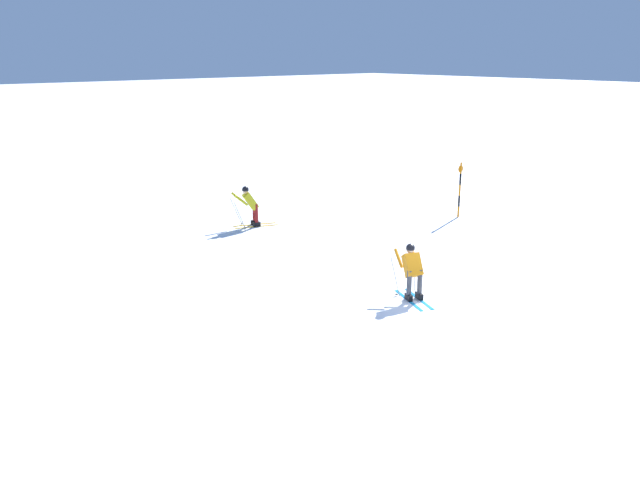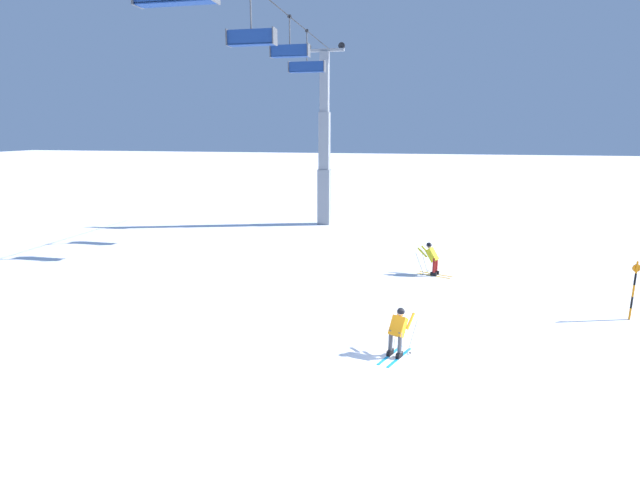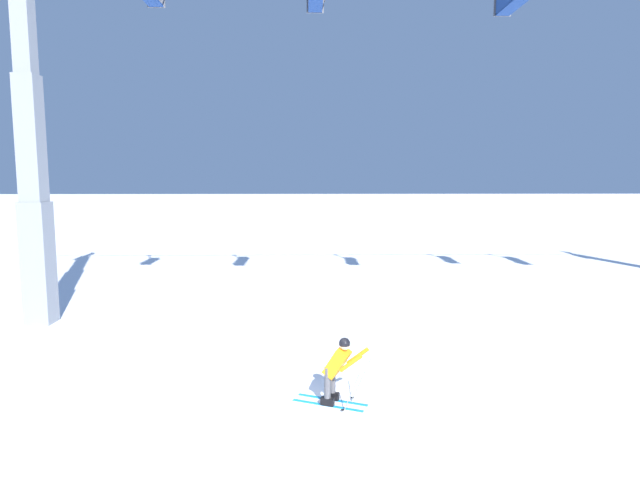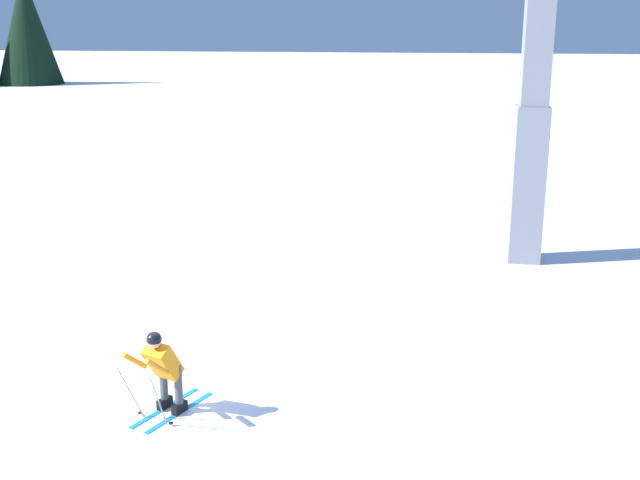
{
  "view_description": "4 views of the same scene",
  "coord_description": "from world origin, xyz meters",
  "px_view_note": "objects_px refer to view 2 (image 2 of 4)",
  "views": [
    {
      "loc": [
        -9.92,
        12.71,
        6.3
      ],
      "look_at": [
        0.51,
        3.62,
        2.29
      ],
      "focal_mm": 36.61,
      "sensor_mm": 36.0,
      "label": 1
    },
    {
      "loc": [
        -13.2,
        -0.35,
        6.68
      ],
      "look_at": [
        0.81,
        2.67,
        3.44
      ],
      "focal_mm": 27.38,
      "sensor_mm": 36.0,
      "label": 2
    },
    {
      "loc": [
        0.11,
        -10.5,
        4.78
      ],
      "look_at": [
        0.41,
        3.54,
        3.08
      ],
      "focal_mm": 30.04,
      "sensor_mm": 36.0,
      "label": 3
    },
    {
      "loc": [
        11.68,
        4.24,
        6.06
      ],
      "look_at": [
        1.49,
        2.82,
        3.18
      ],
      "focal_mm": 44.97,
      "sensor_mm": 36.0,
      "label": 4
    }
  ],
  "objects_px": {
    "skier_carving_main": "(398,329)",
    "lift_tower_far": "(324,153)",
    "chairlift_seat_fourth": "(290,51)",
    "chairlift_seat_farthest": "(307,66)",
    "skier_distant_uphill": "(432,256)",
    "chairlift_seat_middle": "(251,36)",
    "trail_marker_pole": "(634,289)"
  },
  "relations": [
    {
      "from": "skier_carving_main",
      "to": "trail_marker_pole",
      "type": "xyz_separation_m",
      "value": [
        4.6,
        -8.02,
        0.33
      ]
    },
    {
      "from": "chairlift_seat_fourth",
      "to": "chairlift_seat_farthest",
      "type": "bearing_deg",
      "value": -0.0
    },
    {
      "from": "chairlift_seat_middle",
      "to": "chairlift_seat_farthest",
      "type": "bearing_deg",
      "value": -0.0
    },
    {
      "from": "lift_tower_far",
      "to": "chairlift_seat_fourth",
      "type": "height_order",
      "value": "lift_tower_far"
    },
    {
      "from": "lift_tower_far",
      "to": "skier_distant_uphill",
      "type": "bearing_deg",
      "value": -146.58
    },
    {
      "from": "chairlift_seat_fourth",
      "to": "skier_distant_uphill",
      "type": "distance_m",
      "value": 12.53
    },
    {
      "from": "lift_tower_far",
      "to": "chairlift_seat_middle",
      "type": "height_order",
      "value": "lift_tower_far"
    },
    {
      "from": "chairlift_seat_middle",
      "to": "chairlift_seat_farthest",
      "type": "distance_m",
      "value": 9.38
    },
    {
      "from": "chairlift_seat_middle",
      "to": "chairlift_seat_fourth",
      "type": "height_order",
      "value": "same"
    },
    {
      "from": "chairlift_seat_middle",
      "to": "chairlift_seat_fourth",
      "type": "relative_size",
      "value": 1.16
    },
    {
      "from": "chairlift_seat_middle",
      "to": "trail_marker_pole",
      "type": "height_order",
      "value": "chairlift_seat_middle"
    },
    {
      "from": "skier_carving_main",
      "to": "chairlift_seat_fourth",
      "type": "relative_size",
      "value": 0.84
    },
    {
      "from": "skier_carving_main",
      "to": "skier_distant_uphill",
      "type": "distance_m",
      "value": 8.91
    },
    {
      "from": "chairlift_seat_middle",
      "to": "skier_distant_uphill",
      "type": "relative_size",
      "value": 1.32
    },
    {
      "from": "chairlift_seat_middle",
      "to": "chairlift_seat_fourth",
      "type": "bearing_deg",
      "value": 0.0
    },
    {
      "from": "lift_tower_far",
      "to": "trail_marker_pole",
      "type": "relative_size",
      "value": 5.7
    },
    {
      "from": "trail_marker_pole",
      "to": "chairlift_seat_farthest",
      "type": "bearing_deg",
      "value": 54.08
    },
    {
      "from": "lift_tower_far",
      "to": "chairlift_seat_middle",
      "type": "bearing_deg",
      "value": 180.0
    },
    {
      "from": "chairlift_seat_middle",
      "to": "chairlift_seat_fourth",
      "type": "distance_m",
      "value": 5.71
    },
    {
      "from": "chairlift_seat_farthest",
      "to": "trail_marker_pole",
      "type": "xyz_separation_m",
      "value": [
        -10.49,
        -14.47,
        -9.11
      ]
    },
    {
      "from": "trail_marker_pole",
      "to": "chairlift_seat_fourth",
      "type": "bearing_deg",
      "value": 64.8
    },
    {
      "from": "lift_tower_far",
      "to": "skier_carving_main",
      "type": "bearing_deg",
      "value": -162.31
    },
    {
      "from": "chairlift_seat_farthest",
      "to": "skier_carving_main",
      "type": "bearing_deg",
      "value": -156.85
    },
    {
      "from": "lift_tower_far",
      "to": "chairlift_seat_middle",
      "type": "distance_m",
      "value": 15.41
    },
    {
      "from": "chairlift_seat_fourth",
      "to": "chairlift_seat_farthest",
      "type": "height_order",
      "value": "same"
    },
    {
      "from": "skier_carving_main",
      "to": "chairlift_seat_middle",
      "type": "height_order",
      "value": "chairlift_seat_middle"
    },
    {
      "from": "skier_carving_main",
      "to": "chairlift_seat_fourth",
      "type": "xyz_separation_m",
      "value": [
        11.41,
        6.45,
        9.77
      ]
    },
    {
      "from": "lift_tower_far",
      "to": "chairlift_seat_farthest",
      "type": "height_order",
      "value": "lift_tower_far"
    },
    {
      "from": "chairlift_seat_middle",
      "to": "chairlift_seat_farthest",
      "type": "xyz_separation_m",
      "value": [
        9.38,
        -0.0,
        -0.02
      ]
    },
    {
      "from": "skier_carving_main",
      "to": "lift_tower_far",
      "type": "relative_size",
      "value": 0.14
    },
    {
      "from": "chairlift_seat_fourth",
      "to": "skier_distant_uphill",
      "type": "height_order",
      "value": "chairlift_seat_fourth"
    },
    {
      "from": "skier_distant_uphill",
      "to": "chairlift_seat_fourth",
      "type": "bearing_deg",
      "value": 71.18
    }
  ]
}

